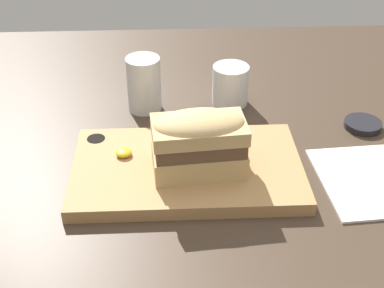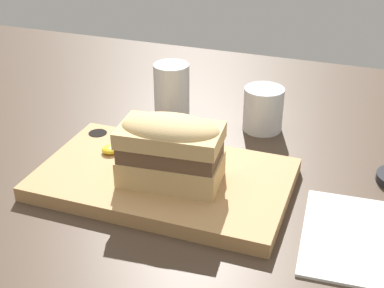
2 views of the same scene
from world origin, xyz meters
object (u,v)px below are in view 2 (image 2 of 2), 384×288
object	(u,v)px
sandwich	(170,148)
wine_glass	(263,111)
water_glass	(172,96)
napkin	(375,239)
serving_board	(164,179)

from	to	relation	value
sandwich	wine_glass	bearing A→B (deg)	72.88
sandwich	water_glass	world-z (taller)	sandwich
napkin	serving_board	bearing A→B (deg)	174.87
napkin	wine_glass	bearing A→B (deg)	128.97
sandwich	napkin	bearing A→B (deg)	-2.25
sandwich	napkin	xyz separation A→B (cm)	(27.39, -1.08, -7.10)
serving_board	wine_glass	xyz separation A→B (cm)	(9.10, 22.20, 2.30)
water_glass	wine_glass	bearing A→B (deg)	5.08
water_glass	wine_glass	distance (cm)	16.16
serving_board	water_glass	world-z (taller)	water_glass
serving_board	sandwich	size ratio (longest dim) A/B	2.48
water_glass	napkin	world-z (taller)	water_glass
serving_board	wine_glass	size ratio (longest dim) A/B	4.71
sandwich	water_glass	size ratio (longest dim) A/B	1.40
serving_board	sandwich	world-z (taller)	sandwich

